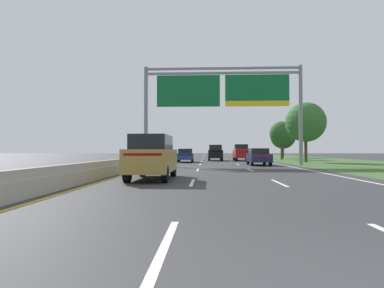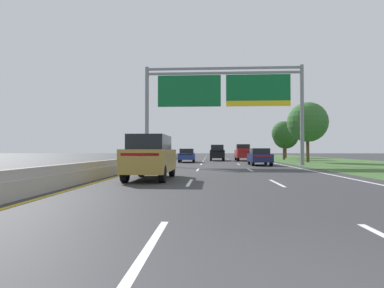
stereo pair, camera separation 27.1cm
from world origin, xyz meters
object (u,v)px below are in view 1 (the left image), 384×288
at_px(overhead_sign_gantry, 222,95).
at_px(pickup_truck_red, 241,153).
at_px(car_gold_left_lane_suv, 153,156).
at_px(car_blue_left_lane_sedan, 186,155).
at_px(car_navy_right_lane_sedan, 259,156).
at_px(roadside_tree_distant, 283,136).
at_px(roadside_tree_mid, 306,122).
at_px(roadside_tree_far, 282,133).
at_px(car_black_centre_lane_suv, 215,152).

distance_m(overhead_sign_gantry, pickup_truck_red, 14.04).
xyz_separation_m(pickup_truck_red, car_gold_left_lane_suv, (-7.29, -27.48, 0.02)).
relative_size(car_blue_left_lane_sedan, car_navy_right_lane_sedan, 1.01).
bearing_deg(overhead_sign_gantry, roadside_tree_distant, 66.44).
distance_m(overhead_sign_gantry, car_gold_left_lane_suv, 16.53).
distance_m(car_gold_left_lane_suv, roadside_tree_mid, 26.35).
distance_m(overhead_sign_gantry, car_navy_right_lane_sedan, 6.75).
relative_size(car_gold_left_lane_suv, roadside_tree_far, 0.83).
bearing_deg(pickup_truck_red, roadside_tree_distant, -29.51).
distance_m(car_navy_right_lane_sedan, roadside_tree_mid, 10.55).
xyz_separation_m(overhead_sign_gantry, car_black_centre_lane_suv, (-0.32, 12.59, -5.58)).
height_order(overhead_sign_gantry, roadside_tree_far, overhead_sign_gantry).
bearing_deg(car_gold_left_lane_suv, car_blue_left_lane_sedan, 0.05).
distance_m(pickup_truck_red, roadside_tree_far, 8.48).
bearing_deg(overhead_sign_gantry, pickup_truck_red, 75.79).
bearing_deg(roadside_tree_far, pickup_truck_red, -143.62).
xyz_separation_m(car_blue_left_lane_sedan, roadside_tree_mid, (13.90, 0.28, 3.81)).
distance_m(car_black_centre_lane_suv, roadside_tree_mid, 12.21).
height_order(car_navy_right_lane_sedan, car_black_centre_lane_suv, car_black_centre_lane_suv).
bearing_deg(roadside_tree_mid, car_black_centre_lane_suv, 151.40).
relative_size(car_gold_left_lane_suv, roadside_tree_distant, 0.76).
relative_size(overhead_sign_gantry, roadside_tree_far, 2.65).
xyz_separation_m(car_black_centre_lane_suv, roadside_tree_far, (9.93, 4.63, 2.79)).
height_order(overhead_sign_gantry, car_navy_right_lane_sedan, overhead_sign_gantry).
height_order(car_black_centre_lane_suv, roadside_tree_distant, roadside_tree_distant).
height_order(car_gold_left_lane_suv, car_black_centre_lane_suv, same).
bearing_deg(roadside_tree_far, car_gold_left_lane_suv, -113.07).
height_order(pickup_truck_red, car_gold_left_lane_suv, pickup_truck_red).
xyz_separation_m(car_navy_right_lane_sedan, roadside_tree_far, (6.27, 17.51, 3.07)).
bearing_deg(car_gold_left_lane_suv, roadside_tree_far, -22.58).
height_order(pickup_truck_red, roadside_tree_mid, roadside_tree_mid).
height_order(overhead_sign_gantry, car_blue_left_lane_sedan, overhead_sign_gantry).
xyz_separation_m(overhead_sign_gantry, car_navy_right_lane_sedan, (3.33, -0.28, -5.86)).
distance_m(car_blue_left_lane_sedan, roadside_tree_mid, 14.41).
relative_size(roadside_tree_mid, roadside_tree_far, 1.22).
bearing_deg(roadside_tree_distant, pickup_truck_red, -119.96).
bearing_deg(car_navy_right_lane_sedan, roadside_tree_far, -19.21).
bearing_deg(overhead_sign_gantry, car_gold_left_lane_suv, -105.38).
bearing_deg(car_navy_right_lane_sedan, car_blue_left_lane_sedan, 46.65).
relative_size(car_gold_left_lane_suv, car_black_centre_lane_suv, 1.00).
distance_m(car_gold_left_lane_suv, car_navy_right_lane_sedan, 16.50).
xyz_separation_m(car_blue_left_lane_sedan, car_navy_right_lane_sedan, (7.29, -7.00, 0.00)).
distance_m(pickup_truck_red, roadside_tree_distant, 18.99).
xyz_separation_m(car_blue_left_lane_sedan, roadside_tree_far, (13.56, 10.51, 3.07)).
xyz_separation_m(overhead_sign_gantry, roadside_tree_mid, (9.94, 7.00, -2.05)).
bearing_deg(car_navy_right_lane_sedan, roadside_tree_distant, -17.10).
distance_m(overhead_sign_gantry, roadside_tree_mid, 12.33).
distance_m(car_blue_left_lane_sedan, car_black_centre_lane_suv, 6.92).
distance_m(car_gold_left_lane_suv, car_black_centre_lane_suv, 27.86).
bearing_deg(overhead_sign_gantry, roadside_tree_far, 60.86).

